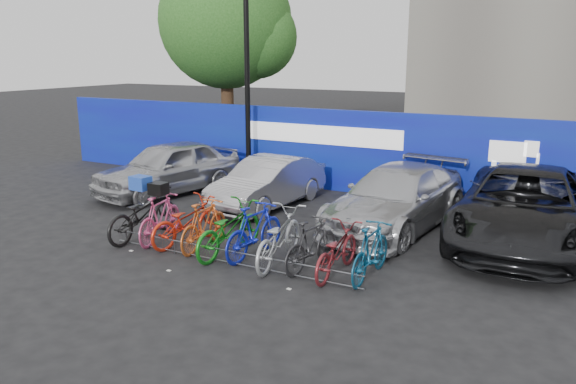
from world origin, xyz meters
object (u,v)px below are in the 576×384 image
Objects in this scene: bike_0 at (143,214)px; bike_8 at (336,251)px; car_2 at (396,198)px; bike_5 at (255,231)px; bike_2 at (187,221)px; bike_7 at (311,244)px; bike_4 at (229,229)px; bike_1 at (160,218)px; bike_rack at (228,256)px; bike_3 at (204,225)px; bike_6 at (278,237)px; lamppost at (247,78)px; car_1 at (268,183)px; car_0 at (168,167)px; tree at (231,25)px; bike_9 at (371,252)px; car_3 at (524,207)px.

bike_8 is at bearing -178.61° from bike_0.
car_2 is 2.69× the size of bike_5.
bike_2 is 1.16× the size of bike_7.
bike_8 is (2.35, 0.00, -0.07)m from bike_4.
bike_1 is 0.64m from bike_2.
bike_1 is 0.97× the size of bike_8.
bike_rack is 2.67× the size of bike_0.
bike_1 is 1.01× the size of bike_3.
bike_1 is 0.85× the size of bike_4.
bike_4 reaches higher than bike_2.
bike_0 is 1.12m from bike_2.
bike_6 is at bearing -103.40° from car_2.
lamppost is at bearing -59.11° from bike_6.
bike_0 reaches higher than bike_4.
bike_8 is at bearing -40.79° from car_1.
car_0 is at bearing -37.77° from bike_6.
bike_0 is at bearing -67.44° from tree.
lamppost is at bearing -39.18° from bike_7.
bike_8 is at bearing 169.54° from bike_1.
bike_1 is (1.12, -5.49, -2.75)m from lamppost.
bike_6 is at bearing -178.59° from bike_0.
car_2 is 2.97× the size of bike_7.
car_1 is at bearing -38.13° from bike_9.
bike_9 reaches higher than bike_2.
bike_6 is at bearing 0.54° from bike_8.
bike_9 is (1.14, 0.08, 0.02)m from bike_7.
tree is at bearing 133.94° from car_1.
car_1 reaches higher than bike_1.
bike_0 is (-2.55, 0.49, 0.39)m from bike_rack.
bike_2 is at bearing -62.02° from tree.
bike_3 is 0.96× the size of bike_8.
bike_6 is (-4.05, -3.53, -0.26)m from car_3.
car_1 is 0.80× the size of car_2.
car_3 is at bearing -152.34° from bike_3.
bike_0 is at bearing -136.75° from car_2.
bike_5 reaches higher than bike_6.
bike_rack is at bearing 146.97° from bike_3.
bike_3 reaches higher than bike_8.
bike_1 is at bearing 8.29° from bike_5.
lamppost is 1.24× the size of car_2.
bike_6 is (2.27, -3.56, -0.11)m from car_1.
car_3 is at bearing -153.27° from bike_0.
car_0 reaches higher than bike_6.
bike_2 is 4.13m from bike_9.
car_1 is 3.55m from bike_3.
bike_9 is (-2.22, -3.41, -0.28)m from car_3.
bike_rack is 2.75× the size of bike_4.
car_2 is 5.76m from bike_0.
lamppost is at bearing -40.60° from bike_9.
bike_5 is (7.03, -10.06, -4.52)m from tree.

